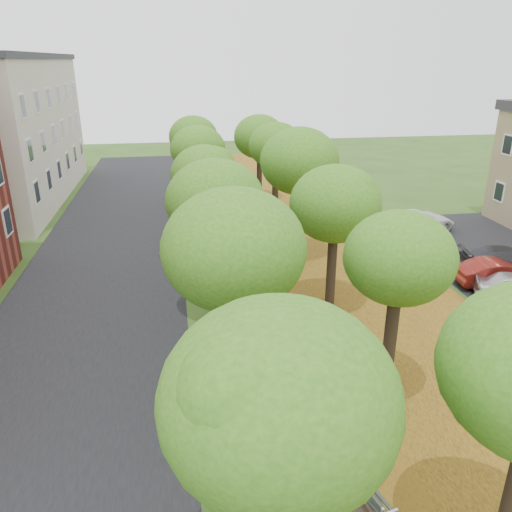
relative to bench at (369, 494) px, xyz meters
name	(u,v)px	position (x,y,z in m)	size (l,w,h in m)	color
street_asphalt	(97,293)	(-7.91, 13.19, -0.39)	(8.00, 70.00, 0.01)	black
footpath	(258,282)	(-0.41, 13.19, -0.39)	(3.20, 70.00, 0.01)	black
leaf_verge	(358,275)	(4.59, 13.19, -0.39)	(7.50, 70.00, 0.01)	olive
parking_lot	(502,257)	(13.09, 14.19, -0.39)	(9.00, 16.00, 0.01)	black
tree_row_west	(209,187)	(-2.61, 13.19, 4.33)	(3.61, 33.61, 6.30)	black
tree_row_east	(315,183)	(2.19, 13.19, 4.33)	(3.61, 33.61, 6.30)	black
bench	(369,494)	(0.00, 0.00, 0.00)	(0.84, 1.65, 0.75)	#2A352D
car_red	(498,273)	(10.59, 10.95, 0.25)	(1.35, 3.88, 1.28)	maroon
car_grey	(505,260)	(11.89, 12.31, 0.27)	(1.85, 4.55, 1.32)	#2D2E32
car_white	(417,221)	(10.59, 19.23, 0.27)	(2.17, 4.72, 1.31)	silver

